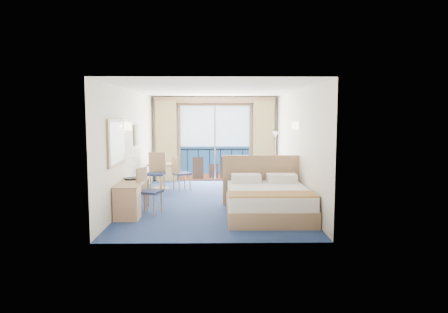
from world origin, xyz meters
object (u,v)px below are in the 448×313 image
floor_lamp (275,144)px  round_table (161,170)px  armchair (274,177)px  desk_chair (147,188)px  table_chair_b (156,170)px  bed (267,200)px  desk (128,200)px  table_chair_a (179,171)px  nightstand (285,189)px

floor_lamp → round_table: size_ratio=2.02×
armchair → round_table: bearing=-14.3°
desk_chair → table_chair_b: bearing=22.0°
bed → desk: size_ratio=1.50×
bed → round_table: bed is taller
round_table → table_chair_b: bearing=-92.7°
table_chair_b → round_table: bearing=91.2°
floor_lamp → table_chair_b: 3.84m
desk → table_chair_a: bearing=76.1°
armchair → floor_lamp: floor_lamp is taller
desk → round_table: bearing=86.8°
bed → table_chair_b: (-2.71, 2.50, 0.29)m
table_chair_b → bed: bearing=-38.8°
round_table → table_chair_a: bearing=-27.6°
floor_lamp → desk_chair: 5.14m
floor_lamp → desk: size_ratio=1.09×
desk_chair → armchair: bearing=-32.9°
nightstand → armchair: (-0.11, 1.25, 0.10)m
table_chair_b → armchair: bearing=6.8°
round_table → nightstand: bearing=-27.0°
floor_lamp → round_table: 3.62m
round_table → table_chair_b: 0.60m
bed → armchair: 2.72m
armchair → table_chair_a: 2.65m
armchair → desk_chair: (-3.08, -2.47, 0.16)m
nightstand → desk: bearing=-155.0°
desk → table_chair_b: size_ratio=1.34×
armchair → desk_chair: 3.95m
armchair → table_chair_b: size_ratio=0.79×
bed → desk_chair: 2.58m
floor_lamp → table_chair_a: size_ratio=1.63×
armchair → table_chair_a: table_chair_a is taller
nightstand → floor_lamp: bearing=87.4°
desk → desk_chair: size_ratio=1.50×
bed → armchair: bearing=79.0°
bed → round_table: 4.10m
desk → table_chair_b: (0.16, 2.71, 0.24)m
table_chair_a → table_chair_b: size_ratio=0.90×
armchair → desk_chair: bearing=32.1°
desk_chair → table_chair_a: 2.65m
nightstand → armchair: armchair is taller
armchair → desk_chair: size_ratio=0.88×
armchair → desk: armchair is taller
table_chair_a → table_chair_b: table_chair_b is taller
nightstand → table_chair_a: bearing=153.2°
floor_lamp → table_chair_a: (-2.87, -1.27, -0.66)m
armchair → floor_lamp: (0.22, 1.41, 0.82)m
desk_chair → table_chair_b: (-0.15, 2.31, 0.06)m
desk → round_table: size_ratio=1.85×
armchair → desk: size_ratio=0.59×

